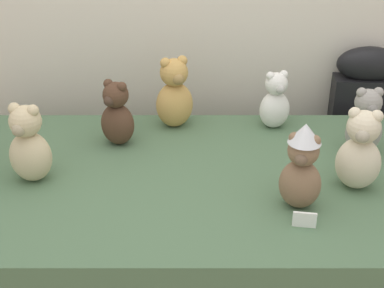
{
  "coord_description": "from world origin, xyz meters",
  "views": [
    {
      "loc": [
        -0.0,
        -1.38,
        1.7
      ],
      "look_at": [
        0.0,
        0.25,
        0.82
      ],
      "focal_mm": 51.62,
      "sensor_mm": 36.0,
      "label": 1
    }
  ],
  "objects_px": {
    "instrument_case": "(356,146)",
    "teddy_bear_cocoa": "(117,115)",
    "teddy_bear_sand": "(29,146)",
    "teddy_bear_mocha": "(302,167)",
    "teddy_bear_ash": "(365,123)",
    "teddy_bear_honey": "(174,95)",
    "teddy_bear_cream": "(360,152)",
    "teddy_bear_snow": "(275,102)",
    "display_table": "(192,255)"
  },
  "relations": [
    {
      "from": "instrument_case",
      "to": "teddy_bear_cocoa",
      "type": "bearing_deg",
      "value": -155.35
    },
    {
      "from": "teddy_bear_sand",
      "to": "teddy_bear_mocha",
      "type": "distance_m",
      "value": 0.89
    },
    {
      "from": "teddy_bear_ash",
      "to": "teddy_bear_honey",
      "type": "relative_size",
      "value": 0.88
    },
    {
      "from": "teddy_bear_cream",
      "to": "teddy_bear_snow",
      "type": "xyz_separation_m",
      "value": [
        -0.21,
        0.45,
        -0.02
      ]
    },
    {
      "from": "teddy_bear_mocha",
      "to": "teddy_bear_sand",
      "type": "bearing_deg",
      "value": -171.95
    },
    {
      "from": "teddy_bear_ash",
      "to": "teddy_bear_cream",
      "type": "bearing_deg",
      "value": -112.49
    },
    {
      "from": "display_table",
      "to": "teddy_bear_cocoa",
      "type": "height_order",
      "value": "teddy_bear_cocoa"
    },
    {
      "from": "instrument_case",
      "to": "display_table",
      "type": "bearing_deg",
      "value": -136.61
    },
    {
      "from": "instrument_case",
      "to": "teddy_bear_cream",
      "type": "distance_m",
      "value": 0.8
    },
    {
      "from": "teddy_bear_cream",
      "to": "teddy_bear_honey",
      "type": "xyz_separation_m",
      "value": [
        -0.61,
        0.46,
        0.0
      ]
    },
    {
      "from": "teddy_bear_sand",
      "to": "display_table",
      "type": "bearing_deg",
      "value": 16.7
    },
    {
      "from": "teddy_bear_honey",
      "to": "teddy_bear_cocoa",
      "type": "bearing_deg",
      "value": -165.72
    },
    {
      "from": "teddy_bear_mocha",
      "to": "teddy_bear_cream",
      "type": "bearing_deg",
      "value": 46.71
    },
    {
      "from": "teddy_bear_sand",
      "to": "teddy_bear_snow",
      "type": "xyz_separation_m",
      "value": [
        0.87,
        0.4,
        -0.02
      ]
    },
    {
      "from": "teddy_bear_sand",
      "to": "teddy_bear_snow",
      "type": "bearing_deg",
      "value": 38.47
    },
    {
      "from": "instrument_case",
      "to": "teddy_bear_honey",
      "type": "xyz_separation_m",
      "value": [
        -0.83,
        -0.23,
        0.35
      ]
    },
    {
      "from": "teddy_bear_mocha",
      "to": "teddy_bear_honey",
      "type": "relative_size",
      "value": 0.98
    },
    {
      "from": "display_table",
      "to": "instrument_case",
      "type": "xyz_separation_m",
      "value": [
        0.76,
        0.61,
        0.13
      ]
    },
    {
      "from": "teddy_bear_cream",
      "to": "teddy_bear_ash",
      "type": "height_order",
      "value": "teddy_bear_cream"
    },
    {
      "from": "teddy_bear_ash",
      "to": "teddy_bear_snow",
      "type": "bearing_deg",
      "value": 141.62
    },
    {
      "from": "display_table",
      "to": "teddy_bear_mocha",
      "type": "height_order",
      "value": "teddy_bear_mocha"
    },
    {
      "from": "display_table",
      "to": "teddy_bear_sand",
      "type": "distance_m",
      "value": 0.72
    },
    {
      "from": "teddy_bear_cream",
      "to": "teddy_bear_mocha",
      "type": "height_order",
      "value": "teddy_bear_mocha"
    },
    {
      "from": "instrument_case",
      "to": "teddy_bear_sand",
      "type": "xyz_separation_m",
      "value": [
        -1.3,
        -0.64,
        0.35
      ]
    },
    {
      "from": "instrument_case",
      "to": "teddy_bear_honey",
      "type": "distance_m",
      "value": 0.93
    },
    {
      "from": "teddy_bear_honey",
      "to": "teddy_bear_snow",
      "type": "height_order",
      "value": "teddy_bear_honey"
    },
    {
      "from": "teddy_bear_cocoa",
      "to": "instrument_case",
      "type": "bearing_deg",
      "value": 48.86
    },
    {
      "from": "teddy_bear_cocoa",
      "to": "teddy_bear_mocha",
      "type": "height_order",
      "value": "teddy_bear_mocha"
    },
    {
      "from": "teddy_bear_honey",
      "to": "teddy_bear_cream",
      "type": "bearing_deg",
      "value": -58.89
    },
    {
      "from": "teddy_bear_sand",
      "to": "teddy_bear_honey",
      "type": "distance_m",
      "value": 0.63
    },
    {
      "from": "teddy_bear_cocoa",
      "to": "teddy_bear_ash",
      "type": "xyz_separation_m",
      "value": [
        0.91,
        -0.07,
        0.0
      ]
    },
    {
      "from": "display_table",
      "to": "teddy_bear_sand",
      "type": "xyz_separation_m",
      "value": [
        -0.54,
        -0.03,
        0.48
      ]
    },
    {
      "from": "instrument_case",
      "to": "teddy_bear_cream",
      "type": "relative_size",
      "value": 3.39
    },
    {
      "from": "teddy_bear_cocoa",
      "to": "teddy_bear_honey",
      "type": "distance_m",
      "value": 0.26
    },
    {
      "from": "instrument_case",
      "to": "teddy_bear_snow",
      "type": "relative_size",
      "value": 4.03
    },
    {
      "from": "teddy_bear_mocha",
      "to": "teddy_bear_snow",
      "type": "relative_size",
      "value": 1.21
    },
    {
      "from": "teddy_bear_cocoa",
      "to": "teddy_bear_honey",
      "type": "bearing_deg",
      "value": 64.81
    },
    {
      "from": "teddy_bear_mocha",
      "to": "teddy_bear_honey",
      "type": "xyz_separation_m",
      "value": [
        -0.4,
        0.57,
        -0.0
      ]
    },
    {
      "from": "teddy_bear_cream",
      "to": "display_table",
      "type": "bearing_deg",
      "value": -169.36
    },
    {
      "from": "teddy_bear_ash",
      "to": "teddy_bear_mocha",
      "type": "bearing_deg",
      "value": -132.74
    },
    {
      "from": "teddy_bear_cream",
      "to": "teddy_bear_sand",
      "type": "distance_m",
      "value": 1.08
    },
    {
      "from": "display_table",
      "to": "teddy_bear_cocoa",
      "type": "relative_size",
      "value": 7.45
    },
    {
      "from": "display_table",
      "to": "teddy_bear_snow",
      "type": "bearing_deg",
      "value": 48.59
    },
    {
      "from": "teddy_bear_honey",
      "to": "instrument_case",
      "type": "bearing_deg",
      "value": -6.43
    },
    {
      "from": "teddy_bear_cream",
      "to": "teddy_bear_mocha",
      "type": "distance_m",
      "value": 0.24
    },
    {
      "from": "display_table",
      "to": "teddy_bear_cream",
      "type": "xyz_separation_m",
      "value": [
        0.54,
        -0.08,
        0.48
      ]
    },
    {
      "from": "instrument_case",
      "to": "teddy_bear_mocha",
      "type": "distance_m",
      "value": 0.98
    },
    {
      "from": "teddy_bear_ash",
      "to": "teddy_bear_mocha",
      "type": "xyz_separation_m",
      "value": [
        -0.29,
        -0.35,
        0.02
      ]
    },
    {
      "from": "teddy_bear_honey",
      "to": "teddy_bear_ash",
      "type": "bearing_deg",
      "value": -39.62
    },
    {
      "from": "teddy_bear_ash",
      "to": "teddy_bear_mocha",
      "type": "height_order",
      "value": "teddy_bear_mocha"
    }
  ]
}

